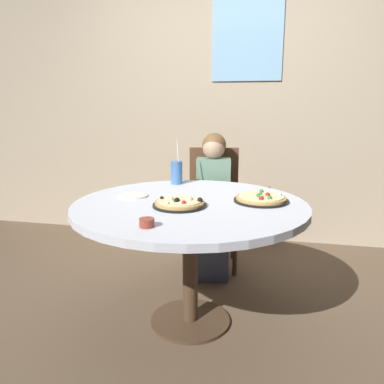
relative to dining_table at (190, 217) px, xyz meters
The scene contains 10 objects.
ground_plane 0.66m from the dining_table, ahead, with size 8.00×8.00×0.00m, color brown.
wall_with_window 1.82m from the dining_table, 89.97° to the left, with size 5.20×0.14×2.90m.
dining_table is the anchor object (origin of this frame).
chair_wooden 0.95m from the dining_table, 90.83° to the left, with size 0.46×0.46×0.95m.
diner_child 0.78m from the dining_table, 89.15° to the left, with size 0.31×0.43×1.08m.
pizza_veggie 0.14m from the dining_table, 112.45° to the right, with size 0.29×0.29×0.05m.
pizza_cheese 0.42m from the dining_table, 15.48° to the left, with size 0.31×0.31×0.05m.
soda_cup 0.56m from the dining_table, 112.69° to the left, with size 0.08×0.08×0.31m.
sauce_bowl 0.49m from the dining_table, 101.39° to the right, with size 0.07×0.07×0.04m, color brown.
plate_small 0.39m from the dining_table, 169.60° to the left, with size 0.18×0.18×0.01m, color white.
Camera 1 is at (0.45, -2.04, 1.29)m, focal length 35.61 mm.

